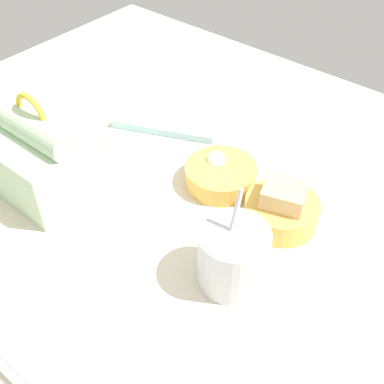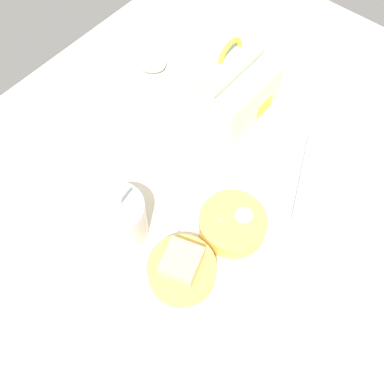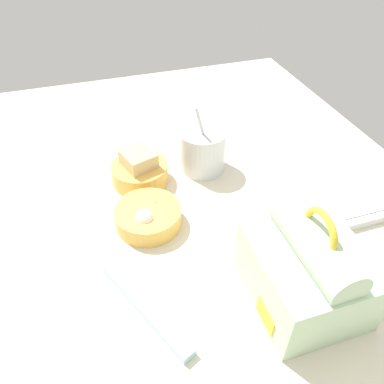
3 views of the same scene
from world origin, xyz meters
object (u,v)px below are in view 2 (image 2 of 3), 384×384
object	(u,v)px
soup_cup	(119,219)
keyboard	(65,136)
lunch_bag	(227,85)
chopstick_case	(306,178)
computer_mouse	(150,61)
bento_bowl_sandwich	(182,269)
bento_bowl_snacks	(232,223)

from	to	relation	value
soup_cup	keyboard	bearing A→B (deg)	71.87
lunch_bag	soup_cup	bearing A→B (deg)	-174.03
lunch_bag	chopstick_case	distance (cm)	25.98
lunch_bag	computer_mouse	xyz separation A→B (cm)	(-1.44, 21.77, -5.33)
keyboard	bento_bowl_sandwich	size ratio (longest dim) A/B	3.24
soup_cup	bento_bowl_sandwich	size ratio (longest dim) A/B	1.33
soup_cup	bento_bowl_sandwich	xyz separation A→B (cm)	(0.55, -14.76, -2.24)
soup_cup	chopstick_case	xyz separation A→B (cm)	(32.60, -20.78, -4.34)
keyboard	lunch_bag	size ratio (longest dim) A/B	2.11
soup_cup	chopstick_case	size ratio (longest dim) A/B	0.78
lunch_bag	computer_mouse	bearing A→B (deg)	93.78
bento_bowl_sandwich	computer_mouse	distance (cm)	54.09
keyboard	soup_cup	world-z (taller)	soup_cup
keyboard	soup_cup	size ratio (longest dim) A/B	2.44
bento_bowl_snacks	chopstick_case	world-z (taller)	bento_bowl_snacks
soup_cup	chopstick_case	bearing A→B (deg)	-32.51
soup_cup	computer_mouse	distance (cm)	44.72
soup_cup	bento_bowl_sandwich	bearing A→B (deg)	-87.87
keyboard	computer_mouse	xyz separation A→B (cm)	(28.23, 0.79, 0.42)
lunch_bag	soup_cup	xyz separation A→B (cm)	(-37.83, -3.96, -1.63)
lunch_bag	bento_bowl_sandwich	bearing A→B (deg)	-153.35
lunch_bag	bento_bowl_sandwich	size ratio (longest dim) A/B	1.54
chopstick_case	bento_bowl_sandwich	bearing A→B (deg)	169.36
bento_bowl_sandwich	bento_bowl_snacks	size ratio (longest dim) A/B	0.95
lunch_bag	computer_mouse	world-z (taller)	lunch_bag
lunch_bag	bento_bowl_snacks	distance (cm)	31.36
keyboard	chopstick_case	world-z (taller)	keyboard
chopstick_case	computer_mouse	bearing A→B (deg)	85.33
keyboard	computer_mouse	world-z (taller)	computer_mouse
soup_cup	chopstick_case	world-z (taller)	soup_cup
bento_bowl_sandwich	chopstick_case	distance (cm)	32.68
lunch_bag	chopstick_case	world-z (taller)	lunch_bag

